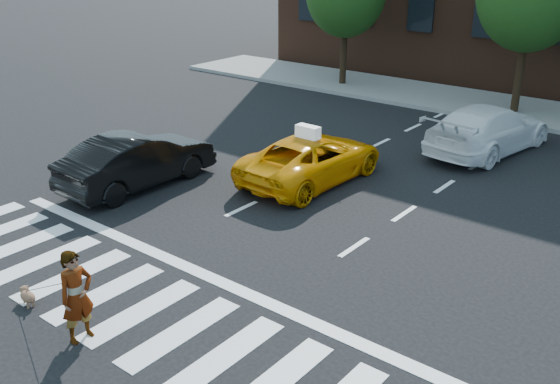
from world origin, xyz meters
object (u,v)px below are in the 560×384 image
at_px(white_suv, 488,129).
at_px(dog, 27,295).
at_px(black_sedan, 138,160).
at_px(woman, 77,296).
at_px(taxi, 312,158).

relative_size(white_suv, dog, 9.52).
bearing_deg(white_suv, black_sedan, 62.23).
distance_m(white_suv, woman, 13.48).
xyz_separation_m(white_suv, woman, (-1.45, -13.40, 0.08)).
bearing_deg(black_sedan, taxi, -136.15).
distance_m(white_suv, dog, 13.75).
bearing_deg(black_sedan, white_suv, -125.05).
distance_m(taxi, dog, 8.11).
bearing_deg(taxi, white_suv, -115.49).
distance_m(woman, dog, 1.75).
bearing_deg(taxi, black_sedan, 44.95).
xyz_separation_m(black_sedan, woman, (4.58, -4.98, 0.09)).
bearing_deg(black_sedan, dog, 121.16).
distance_m(taxi, white_suv, 5.96).
height_order(black_sedan, white_suv, white_suv).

